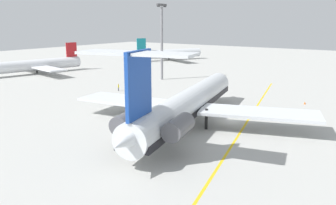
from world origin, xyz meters
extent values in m
plane|color=#ADADA8|center=(0.00, 0.00, 0.00)|extent=(332.22, 332.22, 0.00)
cylinder|color=silver|center=(-5.27, 5.18, 3.61)|extent=(40.53, 13.54, 4.33)
cone|color=silver|center=(14.50, 9.84, 3.61)|extent=(5.35, 5.08, 4.16)
cone|color=silver|center=(-25.03, 0.52, 4.00)|extent=(7.00, 5.04, 3.68)
cube|color=black|center=(-5.27, 5.18, 2.64)|extent=(39.67, 13.42, 0.95)
cube|color=silver|center=(-6.96, 16.28, 2.85)|extent=(9.00, 18.77, 0.43)
cube|color=silver|center=(-1.82, -5.51, 2.85)|extent=(12.35, 19.28, 0.43)
cylinder|color=#515156|center=(-19.68, 5.36, 3.94)|extent=(5.85, 3.69, 2.51)
cube|color=silver|center=(-19.51, 4.63, 3.94)|extent=(3.48, 2.09, 0.52)
cylinder|color=#515156|center=(-18.08, -1.42, 3.94)|extent=(5.85, 3.69, 2.51)
cube|color=silver|center=(-18.26, -0.69, 3.94)|extent=(3.48, 2.09, 0.52)
cube|color=#19429E|center=(-22.40, 1.14, 9.61)|extent=(5.81, 1.77, 7.67)
cube|color=silver|center=(-23.63, 4.42, 13.14)|extent=(5.40, 7.08, 0.30)
cube|color=silver|center=(-22.04, -2.35, 13.14)|extent=(5.40, 7.08, 0.30)
cylinder|color=black|center=(6.81, 8.03, 1.64)|extent=(0.48, 0.48, 3.29)
cylinder|color=black|center=(-7.38, 8.24, 1.64)|extent=(0.48, 0.48, 3.29)
cylinder|color=black|center=(-5.79, 1.50, 1.64)|extent=(0.48, 0.48, 3.29)
cylinder|color=silver|center=(15.15, 75.20, 2.75)|extent=(29.86, 9.37, 3.56)
cube|color=silver|center=(13.46, 66.80, 2.39)|extent=(7.76, 14.33, 0.43)
cube|color=silver|center=(16.85, 83.60, 2.39)|extent=(7.76, 14.33, 0.43)
cube|color=#B2191E|center=(27.52, 72.70, 6.95)|extent=(3.87, 1.12, 4.85)
cylinder|color=black|center=(15.15, 75.20, 1.20)|extent=(0.43, 0.43, 2.39)
cylinder|color=silver|center=(71.77, 62.97, 2.81)|extent=(28.88, 16.70, 3.64)
cone|color=silver|center=(85.41, 56.25, 2.81)|extent=(4.19, 4.41, 3.45)
cube|color=silver|center=(75.64, 70.82, 2.45)|extent=(10.88, 14.79, 0.44)
cube|color=silver|center=(67.90, 55.11, 2.45)|extent=(10.88, 14.79, 0.44)
cube|color=teal|center=(60.21, 68.66, 7.11)|extent=(3.72, 2.08, 4.96)
cylinder|color=black|center=(71.77, 62.97, 1.22)|extent=(0.44, 0.44, 2.45)
cylinder|color=black|center=(9.16, 33.98, 0.43)|extent=(0.11, 0.11, 0.85)
cylinder|color=black|center=(9.01, 33.94, 0.43)|extent=(0.11, 0.11, 0.85)
cylinder|color=yellow|center=(9.08, 33.96, 1.19)|extent=(0.29, 0.29, 0.67)
sphere|color=tan|center=(9.08, 33.96, 1.66)|extent=(0.27, 0.27, 0.27)
cylinder|color=yellow|center=(9.26, 34.01, 1.22)|extent=(0.08, 0.08, 0.57)
cylinder|color=yellow|center=(8.90, 33.91, 1.22)|extent=(0.08, 0.08, 0.57)
cone|color=#EA590F|center=(20.62, -6.73, 0.28)|extent=(0.40, 0.40, 0.55)
cube|color=gold|center=(-5.27, -3.85, 0.00)|extent=(92.12, 22.29, 0.01)
cylinder|color=slate|center=(28.89, 35.38, 10.19)|extent=(0.70, 0.70, 20.38)
cube|color=#424244|center=(28.89, 35.38, 20.88)|extent=(4.00, 0.60, 0.60)
cube|color=#2D2D30|center=(27.39, 35.38, 20.53)|extent=(0.70, 0.50, 0.44)
cube|color=#2D2D30|center=(30.39, 35.38, 20.53)|extent=(0.70, 0.50, 0.44)
camera|label=1|loc=(-52.43, -24.03, 16.62)|focal=37.59mm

